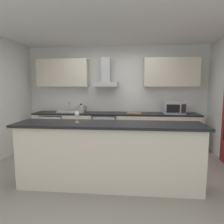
{
  "coord_description": "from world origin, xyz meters",
  "views": [
    {
      "loc": [
        0.4,
        -3.61,
        1.55
      ],
      "look_at": [
        0.02,
        0.44,
        1.05
      ],
      "focal_mm": 32.62,
      "sensor_mm": 36.0,
      "label": 1
    }
  ],
  "objects_px": {
    "oven": "(105,130)",
    "wine_glass": "(77,115)",
    "microwave": "(174,108)",
    "sink": "(68,111)",
    "range_hood": "(106,78)",
    "chopping_board": "(134,113)",
    "refrigerator": "(55,130)",
    "kettle": "(81,109)"
  },
  "relations": [
    {
      "from": "refrigerator",
      "to": "microwave",
      "type": "bearing_deg",
      "value": -0.48
    },
    {
      "from": "oven",
      "to": "range_hood",
      "type": "distance_m",
      "value": 1.33
    },
    {
      "from": "sink",
      "to": "kettle",
      "type": "bearing_deg",
      "value": -7.25
    },
    {
      "from": "refrigerator",
      "to": "sink",
      "type": "distance_m",
      "value": 0.62
    },
    {
      "from": "refrigerator",
      "to": "sink",
      "type": "bearing_deg",
      "value": 2.14
    },
    {
      "from": "kettle",
      "to": "microwave",
      "type": "bearing_deg",
      "value": 0.15
    },
    {
      "from": "range_hood",
      "to": "chopping_board",
      "type": "distance_m",
      "value": 1.15
    },
    {
      "from": "kettle",
      "to": "chopping_board",
      "type": "distance_m",
      "value": 1.34
    },
    {
      "from": "chopping_board",
      "to": "sink",
      "type": "bearing_deg",
      "value": 178.82
    },
    {
      "from": "refrigerator",
      "to": "microwave",
      "type": "relative_size",
      "value": 1.7
    },
    {
      "from": "oven",
      "to": "kettle",
      "type": "height_order",
      "value": "kettle"
    },
    {
      "from": "sink",
      "to": "microwave",
      "type": "bearing_deg",
      "value": -0.84
    },
    {
      "from": "kettle",
      "to": "range_hood",
      "type": "distance_m",
      "value": 1.0
    },
    {
      "from": "microwave",
      "to": "range_hood",
      "type": "distance_m",
      "value": 1.85
    },
    {
      "from": "sink",
      "to": "wine_glass",
      "type": "relative_size",
      "value": 2.81
    },
    {
      "from": "kettle",
      "to": "chopping_board",
      "type": "relative_size",
      "value": 0.85
    },
    {
      "from": "chopping_board",
      "to": "microwave",
      "type": "bearing_deg",
      "value": -0.25
    },
    {
      "from": "kettle",
      "to": "wine_glass",
      "type": "height_order",
      "value": "wine_glass"
    },
    {
      "from": "oven",
      "to": "chopping_board",
      "type": "bearing_deg",
      "value": -1.86
    },
    {
      "from": "microwave",
      "to": "kettle",
      "type": "xyz_separation_m",
      "value": [
        -2.3,
        -0.01,
        -0.04
      ]
    },
    {
      "from": "sink",
      "to": "wine_glass",
      "type": "height_order",
      "value": "wine_glass"
    },
    {
      "from": "range_hood",
      "to": "microwave",
      "type": "bearing_deg",
      "value": -5.33
    },
    {
      "from": "oven",
      "to": "microwave",
      "type": "bearing_deg",
      "value": -0.95
    },
    {
      "from": "wine_glass",
      "to": "sink",
      "type": "bearing_deg",
      "value": 111.07
    },
    {
      "from": "microwave",
      "to": "sink",
      "type": "bearing_deg",
      "value": 179.16
    },
    {
      "from": "wine_glass",
      "to": "chopping_board",
      "type": "height_order",
      "value": "wine_glass"
    },
    {
      "from": "range_hood",
      "to": "kettle",
      "type": "bearing_deg",
      "value": -164.98
    },
    {
      "from": "wine_glass",
      "to": "refrigerator",
      "type": "bearing_deg",
      "value": 119.7
    },
    {
      "from": "oven",
      "to": "sink",
      "type": "distance_m",
      "value": 1.07
    },
    {
      "from": "range_hood",
      "to": "wine_glass",
      "type": "height_order",
      "value": "range_hood"
    },
    {
      "from": "range_hood",
      "to": "chopping_board",
      "type": "height_order",
      "value": "range_hood"
    },
    {
      "from": "sink",
      "to": "refrigerator",
      "type": "bearing_deg",
      "value": -177.86
    },
    {
      "from": "microwave",
      "to": "wine_glass",
      "type": "bearing_deg",
      "value": -133.11
    },
    {
      "from": "oven",
      "to": "wine_glass",
      "type": "distance_m",
      "value": 2.13
    },
    {
      "from": "kettle",
      "to": "wine_glass",
      "type": "bearing_deg",
      "value": -77.75
    },
    {
      "from": "oven",
      "to": "wine_glass",
      "type": "relative_size",
      "value": 4.5
    },
    {
      "from": "kettle",
      "to": "sink",
      "type": "bearing_deg",
      "value": 172.75
    },
    {
      "from": "oven",
      "to": "sink",
      "type": "xyz_separation_m",
      "value": [
        -0.96,
        0.01,
        0.47
      ]
    },
    {
      "from": "chopping_board",
      "to": "wine_glass",
      "type": "bearing_deg",
      "value": -114.46
    },
    {
      "from": "range_hood",
      "to": "wine_glass",
      "type": "relative_size",
      "value": 4.05
    },
    {
      "from": "refrigerator",
      "to": "oven",
      "type": "bearing_deg",
      "value": 0.12
    },
    {
      "from": "wine_glass",
      "to": "microwave",
      "type": "bearing_deg",
      "value": 46.89
    }
  ]
}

